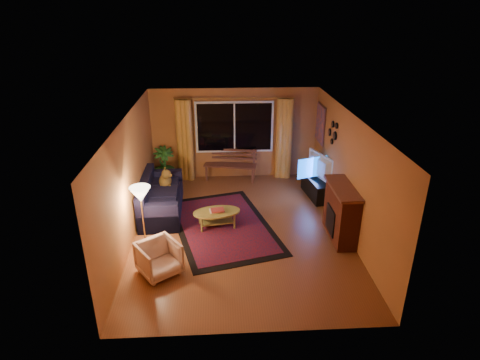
{
  "coord_description": "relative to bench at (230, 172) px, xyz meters",
  "views": [
    {
      "loc": [
        -0.45,
        -7.55,
        4.5
      ],
      "look_at": [
        0.0,
        0.3,
        1.05
      ],
      "focal_mm": 30.0,
      "sensor_mm": 36.0,
      "label": 1
    }
  ],
  "objects": [
    {
      "name": "curtain_right",
      "position": [
        1.48,
        0.13,
        0.91
      ],
      "size": [
        0.36,
        0.36,
        2.24
      ],
      "primitive_type": "cylinder",
      "color": "gold",
      "rests_on": "ground"
    },
    {
      "name": "rug",
      "position": [
        -0.26,
        -2.56,
        -0.2
      ],
      "size": [
        2.71,
        3.53,
        0.02
      ],
      "primitive_type": "cube",
      "rotation": [
        0.0,
        0.0,
        0.26
      ],
      "color": "maroon",
      "rests_on": "ground"
    },
    {
      "name": "wall_left",
      "position": [
        -2.13,
        -2.75,
        1.04
      ],
      "size": [
        0.02,
        6.0,
        2.5
      ],
      "primitive_type": "cube",
      "color": "#B9703A",
      "rests_on": "ground"
    },
    {
      "name": "window",
      "position": [
        0.13,
        0.19,
        1.24
      ],
      "size": [
        2.0,
        0.02,
        1.3
      ],
      "primitive_type": "cube",
      "color": "black",
      "rests_on": "wall_back"
    },
    {
      "name": "potted_plant",
      "position": [
        -1.8,
        -0.09,
        0.29
      ],
      "size": [
        0.74,
        0.74,
        1.01
      ],
      "primitive_type": "imported",
      "rotation": [
        0.0,
        0.0,
        0.4
      ],
      "color": "#235B1E",
      "rests_on": "ground"
    },
    {
      "name": "fireplace",
      "position": [
        2.18,
        -3.15,
        0.34
      ],
      "size": [
        0.4,
        1.2,
        1.1
      ],
      "primitive_type": "cube",
      "color": "maroon",
      "rests_on": "ground"
    },
    {
      "name": "sofa",
      "position": [
        -1.67,
        -1.81,
        0.21
      ],
      "size": [
        0.97,
        2.11,
        0.84
      ],
      "primitive_type": "cube",
      "rotation": [
        0.0,
        0.0,
        0.04
      ],
      "color": "black",
      "rests_on": "ground"
    },
    {
      "name": "floor",
      "position": [
        0.13,
        -2.75,
        -0.22
      ],
      "size": [
        4.5,
        6.0,
        0.02
      ],
      "primitive_type": "cube",
      "color": "brown",
      "rests_on": "ground"
    },
    {
      "name": "armchair",
      "position": [
        -1.43,
        -4.2,
        0.13
      ],
      "size": [
        0.91,
        0.9,
        0.69
      ],
      "primitive_type": "imported",
      "rotation": [
        0.0,
        0.0,
        0.61
      ],
      "color": "beige",
      "rests_on": "ground"
    },
    {
      "name": "dog",
      "position": [
        -1.62,
        -1.35,
        0.47
      ],
      "size": [
        0.41,
        0.52,
        0.53
      ],
      "primitive_type": null,
      "rotation": [
        0.0,
        0.0,
        -0.11
      ],
      "color": "brown",
      "rests_on": "sofa"
    },
    {
      "name": "curtain_rod",
      "position": [
        0.13,
        0.15,
        2.04
      ],
      "size": [
        3.2,
        0.03,
        0.03
      ],
      "primitive_type": "cylinder",
      "rotation": [
        0.0,
        1.57,
        0.0
      ],
      "color": "#BF8C3F",
      "rests_on": "wall_back"
    },
    {
      "name": "wall_right",
      "position": [
        2.39,
        -2.75,
        1.04
      ],
      "size": [
        0.02,
        6.0,
        2.5
      ],
      "primitive_type": "cube",
      "color": "#B9703A",
      "rests_on": "ground"
    },
    {
      "name": "ceiling",
      "position": [
        0.13,
        -2.75,
        2.3
      ],
      "size": [
        4.5,
        6.0,
        0.02
      ],
      "primitive_type": "cube",
      "color": "white",
      "rests_on": "ground"
    },
    {
      "name": "coffee_table",
      "position": [
        -0.38,
        -2.58,
        -0.03
      ],
      "size": [
        1.18,
        1.18,
        0.38
      ],
      "primitive_type": "cylinder",
      "rotation": [
        0.0,
        0.0,
        0.15
      ],
      "color": "olive",
      "rests_on": "ground"
    },
    {
      "name": "television",
      "position": [
        2.13,
        -1.19,
        0.59
      ],
      "size": [
        0.51,
        1.1,
        0.64
      ],
      "primitive_type": "imported",
      "rotation": [
        0.0,
        0.0,
        1.91
      ],
      "color": "black",
      "rests_on": "tv_console"
    },
    {
      "name": "wall_back",
      "position": [
        0.13,
        0.26,
        1.04
      ],
      "size": [
        4.5,
        0.02,
        2.5
      ],
      "primitive_type": "cube",
      "color": "#B9703A",
      "rests_on": "ground"
    },
    {
      "name": "floor_lamp",
      "position": [
        -1.8,
        -3.42,
        0.47
      ],
      "size": [
        0.24,
        0.24,
        1.36
      ],
      "primitive_type": "cylinder",
      "rotation": [
        0.0,
        0.0,
        0.04
      ],
      "color": "#BF8C3F",
      "rests_on": "ground"
    },
    {
      "name": "painting",
      "position": [
        2.35,
        -0.3,
        1.44
      ],
      "size": [
        0.04,
        0.76,
        0.96
      ],
      "primitive_type": "cube",
      "color": "orange",
      "rests_on": "wall_right"
    },
    {
      "name": "mirror_cluster",
      "position": [
        2.34,
        -1.45,
        1.59
      ],
      "size": [
        0.06,
        0.6,
        0.56
      ],
      "primitive_type": null,
      "color": "black",
      "rests_on": "wall_right"
    },
    {
      "name": "tv_console",
      "position": [
        2.13,
        -1.19,
        0.03
      ],
      "size": [
        0.53,
        1.19,
        0.48
      ],
      "primitive_type": "cube",
      "rotation": [
        0.0,
        0.0,
        0.13
      ],
      "color": "black",
      "rests_on": "ground"
    },
    {
      "name": "curtain_left",
      "position": [
        -1.22,
        0.13,
        0.91
      ],
      "size": [
        0.36,
        0.36,
        2.24
      ],
      "primitive_type": "cylinder",
      "color": "gold",
      "rests_on": "ground"
    },
    {
      "name": "bench",
      "position": [
        0.0,
        0.0,
        0.0
      ],
      "size": [
        1.48,
        0.69,
        0.43
      ],
      "primitive_type": "cube",
      "rotation": [
        0.0,
        0.0,
        -0.2
      ],
      "color": "#552B21",
      "rests_on": "ground"
    }
  ]
}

